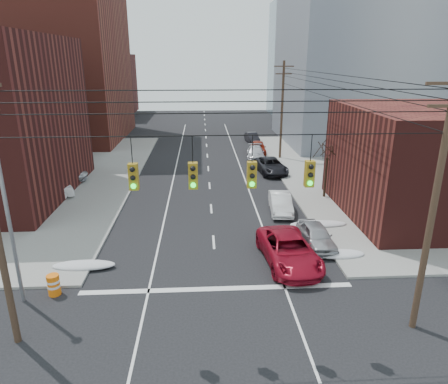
{
  "coord_description": "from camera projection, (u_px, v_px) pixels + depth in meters",
  "views": [
    {
      "loc": [
        -0.66,
        -11.32,
        11.27
      ],
      "look_at": [
        0.73,
        13.18,
        3.0
      ],
      "focal_mm": 32.0,
      "sensor_mm": 36.0,
      "label": 1
    }
  ],
  "objects": [
    {
      "name": "traffic_signals",
      "position": [
        222.0,
        174.0,
        14.87
      ],
      "size": [
        17.0,
        0.42,
        2.02
      ],
      "color": "black",
      "rests_on": "ground"
    },
    {
      "name": "snow_east_far",
      "position": [
        318.0,
        224.0,
        27.92
      ],
      "size": [
        4.0,
        1.08,
        0.42
      ],
      "primitive_type": "ellipsoid",
      "color": "silver",
      "rests_on": "ground"
    },
    {
      "name": "parked_car_f",
      "position": [
        252.0,
        138.0,
        55.81
      ],
      "size": [
        1.87,
        4.23,
        1.35
      ],
      "primitive_type": "imported",
      "rotation": [
        0.0,
        0.0,
        0.11
      ],
      "color": "black",
      "rests_on": "ground"
    },
    {
      "name": "building_office",
      "position": [
        370.0,
        48.0,
        53.17
      ],
      "size": [
        22.0,
        20.0,
        25.0
      ],
      "primitive_type": "cube",
      "color": "gray",
      "rests_on": "ground"
    },
    {
      "name": "building_brick_tall",
      "position": [
        26.0,
        29.0,
        53.68
      ],
      "size": [
        24.0,
        20.0,
        30.0
      ],
      "primitive_type": "cube",
      "color": "maroon",
      "rests_on": "ground"
    },
    {
      "name": "building_brick_far",
      "position": [
        76.0,
        85.0,
        81.04
      ],
      "size": [
        22.0,
        18.0,
        12.0
      ],
      "primitive_type": "cube",
      "color": "#481815",
      "rests_on": "ground"
    },
    {
      "name": "street_light",
      "position": [
        4.0,
        193.0,
        17.74
      ],
      "size": [
        0.44,
        0.44,
        9.32
      ],
      "color": "gray",
      "rests_on": "ground"
    },
    {
      "name": "utility_pole_far",
      "position": [
        282.0,
        109.0,
        45.12
      ],
      "size": [
        2.2,
        0.28,
        11.0
      ],
      "color": "#473323",
      "rests_on": "ground"
    },
    {
      "name": "parked_car_c",
      "position": [
        271.0,
        166.0,
        40.91
      ],
      "size": [
        3.17,
        5.75,
        1.52
      ],
      "primitive_type": "imported",
      "rotation": [
        0.0,
        0.0,
        0.12
      ],
      "color": "black",
      "rests_on": "ground"
    },
    {
      "name": "lot_car_b",
      "position": [
        57.0,
        174.0,
        37.43
      ],
      "size": [
        5.81,
        3.08,
        1.56
      ],
      "primitive_type": "imported",
      "rotation": [
        0.0,
        0.0,
        1.66
      ],
      "color": "#A1A1A6",
      "rests_on": "sidewalk_nw"
    },
    {
      "name": "utility_pole_right",
      "position": [
        434.0,
        204.0,
        15.79
      ],
      "size": [
        2.2,
        0.28,
        11.0
      ],
      "color": "#473323",
      "rests_on": "ground"
    },
    {
      "name": "parked_car_d",
      "position": [
        256.0,
        153.0,
        46.59
      ],
      "size": [
        2.5,
        5.11,
        1.43
      ],
      "primitive_type": "imported",
      "rotation": [
        0.0,
        0.0,
        -0.1
      ],
      "color": "silver",
      "rests_on": "ground"
    },
    {
      "name": "bare_tree",
      "position": [
        326.0,
        172.0,
        33.04
      ],
      "size": [
        2.09,
        2.2,
        4.93
      ],
      "color": "black",
      "rests_on": "ground"
    },
    {
      "name": "snow_nw",
      "position": [
        84.0,
        265.0,
        22.4
      ],
      "size": [
        3.5,
        1.08,
        0.42
      ],
      "primitive_type": "ellipsoid",
      "color": "silver",
      "rests_on": "ground"
    },
    {
      "name": "lot_car_a",
      "position": [
        46.0,
        191.0,
        32.82
      ],
      "size": [
        4.45,
        2.92,
        1.38
      ],
      "primitive_type": "imported",
      "rotation": [
        0.0,
        0.0,
        1.95
      ],
      "color": "silver",
      "rests_on": "sidewalk_nw"
    },
    {
      "name": "building_glass",
      "position": [
        326.0,
        59.0,
        78.35
      ],
      "size": [
        20.0,
        18.0,
        22.0
      ],
      "primitive_type": "cube",
      "color": "gray",
      "rests_on": "ground"
    },
    {
      "name": "construction_barrel",
      "position": [
        54.0,
        285.0,
        19.84
      ],
      "size": [
        0.71,
        0.71,
        1.09
      ],
      "rotation": [
        0.0,
        0.0,
        0.16
      ],
      "color": "orange",
      "rests_on": "ground"
    },
    {
      "name": "parked_car_e",
      "position": [
        258.0,
        147.0,
        49.31
      ],
      "size": [
        2.11,
        4.58,
        1.52
      ],
      "primitive_type": "imported",
      "rotation": [
        0.0,
        0.0,
        -0.07
      ],
      "color": "maroon",
      "rests_on": "ground"
    },
    {
      "name": "parked_car_b",
      "position": [
        281.0,
        203.0,
        30.54
      ],
      "size": [
        1.88,
        4.5,
        1.45
      ],
      "primitive_type": "imported",
      "rotation": [
        0.0,
        0.0,
        -0.08
      ],
      "color": "white",
      "rests_on": "ground"
    },
    {
      "name": "snow_ne",
      "position": [
        340.0,
        254.0,
        23.66
      ],
      "size": [
        3.0,
        1.08,
        0.42
      ],
      "primitive_type": "ellipsoid",
      "color": "silver",
      "rests_on": "ground"
    },
    {
      "name": "red_pickup",
      "position": [
        289.0,
        250.0,
        22.82
      ],
      "size": [
        3.26,
        6.17,
        1.65
      ],
      "primitive_type": "imported",
      "rotation": [
        0.0,
        0.0,
        0.09
      ],
      "color": "maroon",
      "rests_on": "ground"
    },
    {
      "name": "parked_car_a",
      "position": [
        316.0,
        236.0,
        24.96
      ],
      "size": [
        1.92,
        4.26,
        1.42
      ],
      "primitive_type": "imported",
      "rotation": [
        0.0,
        0.0,
        0.06
      ],
      "color": "#AEAFB3",
      "rests_on": "ground"
    }
  ]
}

